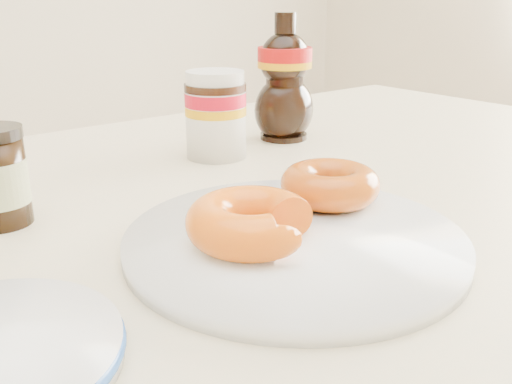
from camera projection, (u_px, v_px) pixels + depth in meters
dining_table at (254, 296)px, 0.55m from camera, size 1.40×0.90×0.75m
plate at (295, 241)px, 0.46m from camera, size 0.27×0.27×0.01m
donut_bitten at (251, 222)px, 0.43m from camera, size 0.13×0.13×0.03m
donut_whole at (330, 184)px, 0.52m from camera, size 0.11×0.11×0.03m
nutella_jar at (216, 111)px, 0.70m from camera, size 0.08×0.08×0.11m
syrup_bottle at (284, 78)px, 0.78m from camera, size 0.11×0.10×0.17m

